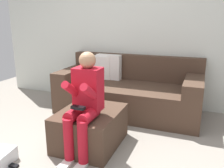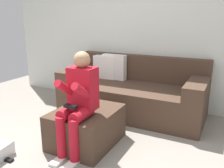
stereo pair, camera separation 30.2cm
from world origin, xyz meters
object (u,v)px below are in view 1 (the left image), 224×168
ottoman (90,128)px  remote_by_storage_bin (10,165)px  couch_sectional (128,92)px  person_seated (84,101)px

ottoman → remote_by_storage_bin: 0.90m
couch_sectional → person_seated: (-0.06, -1.35, 0.29)m
couch_sectional → ottoman: (-0.09, -1.15, -0.11)m
ottoman → person_seated: (0.04, -0.20, 0.39)m
person_seated → remote_by_storage_bin: 0.97m
ottoman → remote_by_storage_bin: ottoman is taller
ottoman → remote_by_storage_bin: (-0.56, -0.69, -0.19)m
couch_sectional → remote_by_storage_bin: couch_sectional is taller
couch_sectional → remote_by_storage_bin: 1.97m
person_seated → remote_by_storage_bin: size_ratio=6.22×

